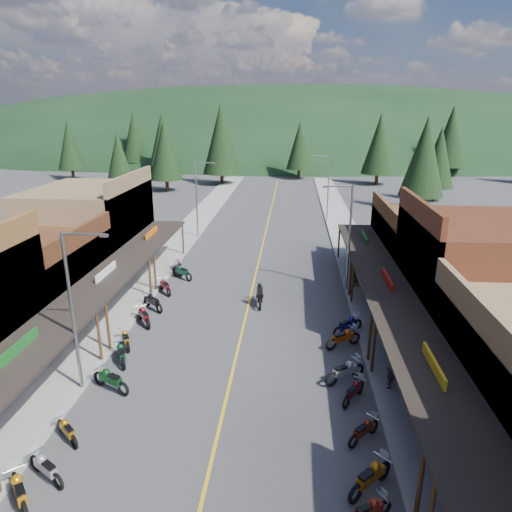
% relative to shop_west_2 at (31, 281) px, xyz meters
% --- Properties ---
extents(ground, '(220.00, 220.00, 0.00)m').
position_rel_shop_west_2_xyz_m(ground, '(13.75, -1.70, -2.53)').
color(ground, '#38383A').
rests_on(ground, ground).
extents(centerline, '(0.15, 90.00, 0.01)m').
position_rel_shop_west_2_xyz_m(centerline, '(13.75, 18.30, -2.53)').
color(centerline, gold).
rests_on(centerline, ground).
extents(sidewalk_west, '(3.40, 94.00, 0.15)m').
position_rel_shop_west_2_xyz_m(sidewalk_west, '(5.05, 18.30, -2.46)').
color(sidewalk_west, gray).
rests_on(sidewalk_west, ground).
extents(sidewalk_east, '(3.40, 94.00, 0.15)m').
position_rel_shop_west_2_xyz_m(sidewalk_east, '(22.45, 18.30, -2.46)').
color(sidewalk_east, gray).
rests_on(sidewalk_east, ground).
extents(shop_west_2, '(10.90, 9.00, 6.20)m').
position_rel_shop_west_2_xyz_m(shop_west_2, '(0.00, 0.00, 0.00)').
color(shop_west_2, '#3F2111').
rests_on(shop_west_2, ground).
extents(shop_west_3, '(10.90, 10.20, 8.20)m').
position_rel_shop_west_2_xyz_m(shop_west_3, '(-0.03, 9.60, 0.99)').
color(shop_west_3, brown).
rests_on(shop_west_3, ground).
extents(shop_east_2, '(10.90, 9.00, 8.20)m').
position_rel_shop_west_2_xyz_m(shop_east_2, '(27.54, 0.00, 0.99)').
color(shop_east_2, '#562B19').
rests_on(shop_east_2, ground).
extents(shop_east_3, '(10.90, 10.20, 6.20)m').
position_rel_shop_west_2_xyz_m(shop_east_3, '(27.51, 9.60, -0.00)').
color(shop_east_3, '#4C2D16').
rests_on(shop_east_3, ground).
extents(streetlight_0, '(2.16, 0.18, 8.00)m').
position_rel_shop_west_2_xyz_m(streetlight_0, '(6.80, -7.70, 1.93)').
color(streetlight_0, gray).
rests_on(streetlight_0, ground).
extents(streetlight_1, '(2.16, 0.18, 8.00)m').
position_rel_shop_west_2_xyz_m(streetlight_1, '(6.80, 20.30, 1.93)').
color(streetlight_1, gray).
rests_on(streetlight_1, ground).
extents(streetlight_2, '(2.16, 0.18, 8.00)m').
position_rel_shop_west_2_xyz_m(streetlight_2, '(20.71, 6.30, 1.93)').
color(streetlight_2, gray).
rests_on(streetlight_2, ground).
extents(streetlight_3, '(2.16, 0.18, 8.00)m').
position_rel_shop_west_2_xyz_m(streetlight_3, '(20.71, 28.30, 1.93)').
color(streetlight_3, gray).
rests_on(streetlight_3, ground).
extents(ridge_hill, '(310.00, 140.00, 60.00)m').
position_rel_shop_west_2_xyz_m(ridge_hill, '(13.75, 133.30, -2.53)').
color(ridge_hill, black).
rests_on(ridge_hill, ground).
extents(pine_0, '(5.04, 5.04, 11.00)m').
position_rel_shop_west_2_xyz_m(pine_0, '(-26.25, 60.30, 3.95)').
color(pine_0, black).
rests_on(pine_0, ground).
extents(pine_1, '(5.88, 5.88, 12.50)m').
position_rel_shop_west_2_xyz_m(pine_1, '(-10.25, 68.30, 4.70)').
color(pine_1, black).
rests_on(pine_1, ground).
extents(pine_2, '(6.72, 6.72, 14.00)m').
position_rel_shop_west_2_xyz_m(pine_2, '(3.75, 56.30, 5.46)').
color(pine_2, black).
rests_on(pine_2, ground).
extents(pine_3, '(5.04, 5.04, 11.00)m').
position_rel_shop_west_2_xyz_m(pine_3, '(17.75, 64.30, 3.95)').
color(pine_3, black).
rests_on(pine_3, ground).
extents(pine_4, '(5.88, 5.88, 12.50)m').
position_rel_shop_west_2_xyz_m(pine_4, '(31.75, 58.30, 4.70)').
color(pine_4, black).
rests_on(pine_4, ground).
extents(pine_5, '(6.72, 6.72, 14.00)m').
position_rel_shop_west_2_xyz_m(pine_5, '(47.75, 70.30, 5.46)').
color(pine_5, black).
rests_on(pine_5, ground).
extents(pine_7, '(5.88, 5.88, 12.50)m').
position_rel_shop_west_2_xyz_m(pine_7, '(-18.25, 74.30, 4.70)').
color(pine_7, black).
rests_on(pine_7, ground).
extents(pine_8, '(4.48, 4.48, 10.00)m').
position_rel_shop_west_2_xyz_m(pine_8, '(-8.25, 38.30, 3.44)').
color(pine_8, black).
rests_on(pine_8, ground).
extents(pine_9, '(4.93, 4.93, 10.80)m').
position_rel_shop_west_2_xyz_m(pine_9, '(37.75, 43.30, 3.85)').
color(pine_9, black).
rests_on(pine_9, ground).
extents(pine_10, '(5.38, 5.38, 11.60)m').
position_rel_shop_west_2_xyz_m(pine_10, '(-4.25, 48.30, 4.25)').
color(pine_10, black).
rests_on(pine_10, ground).
extents(pine_11, '(5.82, 5.82, 12.40)m').
position_rel_shop_west_2_xyz_m(pine_11, '(33.75, 36.30, 4.65)').
color(pine_11, black).
rests_on(pine_11, ground).
extents(bike_west_2, '(2.03, 2.16, 1.27)m').
position_rel_shop_west_2_xyz_m(bike_west_2, '(7.56, -14.44, -1.90)').
color(bike_west_2, '#C1740D').
rests_on(bike_west_2, ground).
extents(bike_west_3, '(2.13, 1.68, 1.19)m').
position_rel_shop_west_2_xyz_m(bike_west_3, '(7.88, -13.30, -1.94)').
color(bike_west_3, '#97969C').
rests_on(bike_west_3, ground).
extents(bike_west_4, '(1.80, 1.71, 1.06)m').
position_rel_shop_west_2_xyz_m(bike_west_4, '(7.64, -11.19, -2.00)').
color(bike_west_4, '#A3670B').
rests_on(bike_west_4, ground).
extents(bike_west_5, '(2.43, 1.75, 1.33)m').
position_rel_shop_west_2_xyz_m(bike_west_5, '(8.09, -7.64, -1.87)').
color(bike_west_5, '#0C3D17').
rests_on(bike_west_5, ground).
extents(bike_west_6, '(1.63, 2.20, 1.21)m').
position_rel_shop_west_2_xyz_m(bike_west_6, '(7.68, -5.10, -1.93)').
color(bike_west_6, '#0C401C').
rests_on(bike_west_6, ground).
extents(bike_west_7, '(1.57, 2.07, 1.14)m').
position_rel_shop_west_2_xyz_m(bike_west_7, '(7.30, -3.38, -1.96)').
color(bike_west_7, '#B9700D').
rests_on(bike_west_7, ground).
extents(bike_west_8, '(1.88, 2.26, 1.27)m').
position_rel_shop_west_2_xyz_m(bike_west_8, '(7.45, -0.48, -1.90)').
color(bike_west_8, maroon).
rests_on(bike_west_8, ground).
extents(bike_west_9, '(2.17, 2.08, 1.29)m').
position_rel_shop_west_2_xyz_m(bike_west_9, '(7.34, 1.74, -1.89)').
color(bike_west_9, black).
rests_on(bike_west_9, ground).
extents(bike_west_10, '(1.82, 2.17, 1.23)m').
position_rel_shop_west_2_xyz_m(bike_west_10, '(7.37, 4.74, -1.92)').
color(bike_west_10, maroon).
rests_on(bike_west_10, ground).
extents(bike_west_11, '(2.28, 2.01, 1.31)m').
position_rel_shop_west_2_xyz_m(bike_west_11, '(7.93, 7.76, -1.88)').
color(bike_west_11, '#0E482D').
rests_on(bike_west_11, ground).
extents(bike_west_12, '(1.75, 2.42, 1.33)m').
position_rel_shop_west_2_xyz_m(bike_west_12, '(7.30, 9.09, -1.87)').
color(bike_west_12, maroon).
rests_on(bike_west_12, ground).
extents(bike_east_2, '(1.92, 1.48, 1.07)m').
position_rel_shop_west_2_xyz_m(bike_east_2, '(19.38, -14.21, -2.00)').
color(bike_east_2, maroon).
rests_on(bike_east_2, ground).
extents(bike_east_3, '(2.18, 2.17, 1.32)m').
position_rel_shop_west_2_xyz_m(bike_east_3, '(19.66, -12.85, -1.87)').
color(bike_east_3, '#99550A').
rests_on(bike_east_3, ground).
extents(bike_east_4, '(1.78, 1.80, 1.08)m').
position_rel_shop_west_2_xyz_m(bike_east_4, '(19.80, -10.22, -1.99)').
color(bike_east_4, maroon).
rests_on(bike_east_4, ground).
extents(bike_east_5, '(1.64, 2.01, 1.13)m').
position_rel_shop_west_2_xyz_m(bike_east_5, '(19.72, -7.52, -1.97)').
color(bike_east_5, maroon).
rests_on(bike_east_5, ground).
extents(bike_east_6, '(2.37, 1.91, 1.33)m').
position_rel_shop_west_2_xyz_m(bike_east_6, '(19.48, -5.96, -1.87)').
color(bike_east_6, '#939398').
rests_on(bike_east_6, ground).
extents(bike_east_7, '(2.35, 1.80, 1.30)m').
position_rel_shop_west_2_xyz_m(bike_east_7, '(19.74, -2.43, -1.88)').
color(bike_east_7, '#B1460C').
rests_on(bike_east_7, ground).
extents(bike_east_8, '(2.29, 2.09, 1.33)m').
position_rel_shop_west_2_xyz_m(bike_east_8, '(20.18, -0.82, -1.87)').
color(bike_east_8, navy).
rests_on(bike_east_8, ground).
extents(rider_on_bike, '(0.98, 2.38, 1.77)m').
position_rel_shop_west_2_xyz_m(rider_on_bike, '(14.57, 3.07, -1.82)').
color(rider_on_bike, black).
rests_on(rider_on_bike, ground).
extents(pedestrian_east_a, '(0.52, 0.70, 1.77)m').
position_rel_shop_west_2_xyz_m(pedestrian_east_a, '(21.58, -6.44, -1.50)').
color(pedestrian_east_a, '#261C2B').
rests_on(pedestrian_east_a, sidewalk_east).
extents(pedestrian_east_b, '(0.89, 0.87, 1.62)m').
position_rel_shop_west_2_xyz_m(pedestrian_east_b, '(21.49, 6.88, -1.57)').
color(pedestrian_east_b, '#4E3C31').
rests_on(pedestrian_east_b, sidewalk_east).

